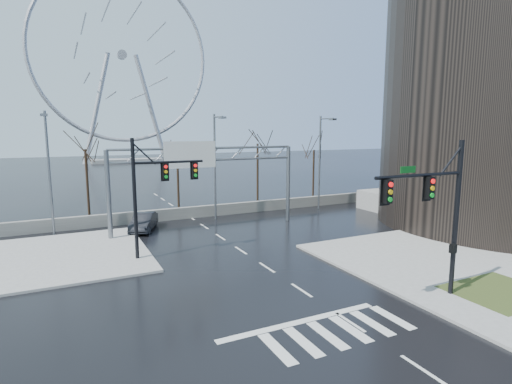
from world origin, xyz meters
TOP-DOWN VIEW (x-y plane):
  - ground at (0.00, 0.00)m, footprint 260.00×260.00m
  - sidewalk_right_ext at (10.00, 2.00)m, footprint 12.00×10.00m
  - sidewalk_far at (-11.00, 12.00)m, footprint 10.00×12.00m
  - grass_strip at (9.00, -5.00)m, footprint 5.00×4.00m
  - tower_podium at (29.00, 8.00)m, footprint 22.00×18.00m
  - barrier_wall at (0.00, 20.00)m, footprint 52.00×0.50m
  - signal_mast_near at (5.14, -4.04)m, footprint 5.52×0.41m
  - signal_mast_far at (-5.87, 8.96)m, footprint 4.72×0.41m
  - sign_gantry at (-0.38, 14.96)m, footprint 16.36×0.40m
  - streetlight_left at (-12.00, 18.16)m, footprint 0.50×2.55m
  - streetlight_mid at (2.00, 18.16)m, footprint 0.50×2.55m
  - streetlight_right at (14.00, 18.16)m, footprint 0.50×2.55m
  - tree_left at (-9.00, 23.50)m, footprint 3.75×3.75m
  - tree_center at (0.00, 24.50)m, footprint 3.25×3.25m
  - tree_right at (9.00, 23.50)m, footprint 3.90×3.90m
  - tree_far_right at (17.00, 24.00)m, footprint 3.40×3.40m
  - ferris_wheel at (5.00, 95.00)m, footprint 45.00×6.00m
  - car at (-5.10, 17.00)m, footprint 3.25×4.76m

SIDE VIEW (x-z plane):
  - ground at x=0.00m, z-range 0.00..0.00m
  - sidewalk_right_ext at x=10.00m, z-range 0.00..0.15m
  - sidewalk_far at x=-11.00m, z-range 0.00..0.15m
  - grass_strip at x=9.00m, z-range 0.14..0.17m
  - barrier_wall at x=0.00m, z-range 0.00..1.10m
  - car at x=-5.10m, z-range 0.00..1.48m
  - tower_podium at x=29.00m, z-range 0.00..2.00m
  - signal_mast_far at x=-5.87m, z-range 0.83..8.83m
  - signal_mast_near at x=5.14m, z-range 0.87..8.87m
  - tree_center at x=0.00m, z-range 1.92..8.42m
  - sign_gantry at x=-0.38m, z-range 1.38..8.98m
  - tree_far_right at x=17.00m, z-range 2.01..8.81m
  - streetlight_left at x=-12.00m, z-range 0.89..10.89m
  - streetlight_mid at x=2.00m, z-range 0.89..10.89m
  - streetlight_right at x=14.00m, z-range 0.89..10.89m
  - tree_left at x=-9.00m, z-range 2.23..9.73m
  - tree_right at x=9.00m, z-range 2.32..10.12m
  - ferris_wheel at x=5.00m, z-range 0.68..51.59m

